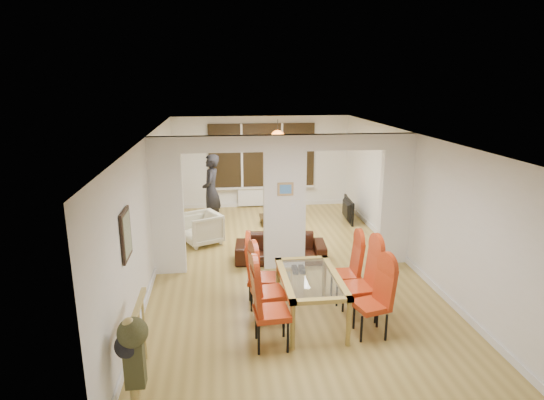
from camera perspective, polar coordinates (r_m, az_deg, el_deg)
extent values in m
cube|color=#A58942|center=(9.08, 1.53, -8.33)|extent=(5.00, 9.00, 0.01)
cube|color=white|center=(8.65, 1.59, -0.39)|extent=(5.00, 0.18, 2.60)
cube|color=black|center=(12.93, -1.28, 5.62)|extent=(3.00, 0.08, 1.80)
cube|color=white|center=(13.13, -1.23, 0.42)|extent=(1.40, 0.08, 0.50)
sphere|color=orange|center=(11.75, 0.72, 7.89)|extent=(0.36, 0.36, 0.36)
cube|color=gray|center=(6.31, -17.84, -4.15)|extent=(0.04, 0.52, 0.67)
cube|color=#4C8CD8|center=(8.49, 1.70, 1.39)|extent=(0.30, 0.03, 0.25)
imported|color=black|center=(9.27, 1.07, -6.07)|extent=(1.88, 0.88, 0.53)
imported|color=beige|center=(10.30, -8.80, -3.55)|extent=(1.02, 1.03, 0.71)
imported|color=black|center=(11.33, -7.62, 1.13)|extent=(0.70, 0.50, 1.83)
imported|color=black|center=(11.97, 9.11, -1.22)|extent=(1.04, 0.21, 0.60)
cylinder|color=#143F19|center=(11.44, 0.05, -1.36)|extent=(0.07, 0.07, 0.30)
imported|color=#2E2110|center=(11.45, 0.26, -1.99)|extent=(0.22, 0.22, 0.05)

